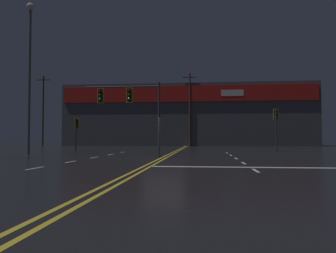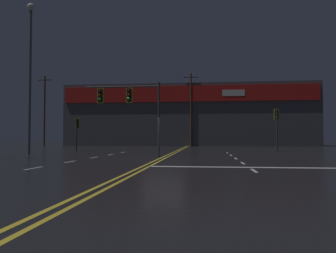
{
  "view_description": "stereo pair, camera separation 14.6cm",
  "coord_description": "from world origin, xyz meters",
  "px_view_note": "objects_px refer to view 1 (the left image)",
  "views": [
    {
      "loc": [
        2.37,
        -19.72,
        1.23
      ],
      "look_at": [
        0.0,
        2.6,
        2.0
      ],
      "focal_mm": 35.0,
      "sensor_mm": 36.0,
      "label": 1
    },
    {
      "loc": [
        2.51,
        -19.7,
        1.23
      ],
      "look_at": [
        0.0,
        2.6,
        2.0
      ],
      "focal_mm": 35.0,
      "sensor_mm": 36.0,
      "label": 2
    }
  ],
  "objects_px": {
    "traffic_signal_corner_northeast": "(276,120)",
    "streetlight_near_right": "(30,60)",
    "traffic_signal_median": "(127,100)",
    "traffic_signal_corner_northwest": "(76,127)"
  },
  "relations": [
    {
      "from": "traffic_signal_corner_northeast",
      "to": "streetlight_near_right",
      "type": "height_order",
      "value": "streetlight_near_right"
    },
    {
      "from": "traffic_signal_corner_northwest",
      "to": "traffic_signal_median",
      "type": "bearing_deg",
      "value": -52.43
    },
    {
      "from": "traffic_signal_corner_northwest",
      "to": "streetlight_near_right",
      "type": "height_order",
      "value": "streetlight_near_right"
    },
    {
      "from": "traffic_signal_corner_northwest",
      "to": "traffic_signal_corner_northeast",
      "type": "relative_size",
      "value": 0.82
    },
    {
      "from": "traffic_signal_median",
      "to": "traffic_signal_corner_northwest",
      "type": "distance_m",
      "value": 11.5
    },
    {
      "from": "streetlight_near_right",
      "to": "traffic_signal_corner_northwest",
      "type": "bearing_deg",
      "value": 80.0
    },
    {
      "from": "traffic_signal_median",
      "to": "traffic_signal_corner_northeast",
      "type": "xyz_separation_m",
      "value": [
        11.1,
        8.9,
        -0.84
      ]
    },
    {
      "from": "traffic_signal_corner_northeast",
      "to": "streetlight_near_right",
      "type": "distance_m",
      "value": 20.63
    },
    {
      "from": "traffic_signal_corner_northwest",
      "to": "traffic_signal_corner_northeast",
      "type": "xyz_separation_m",
      "value": [
        18.07,
        -0.16,
        0.51
      ]
    },
    {
      "from": "traffic_signal_median",
      "to": "streetlight_near_right",
      "type": "bearing_deg",
      "value": 161.64
    }
  ]
}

